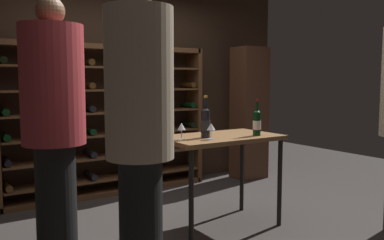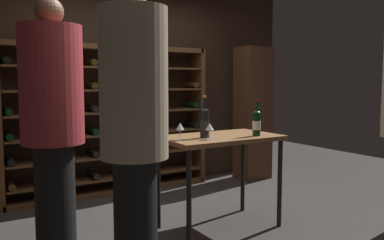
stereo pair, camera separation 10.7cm
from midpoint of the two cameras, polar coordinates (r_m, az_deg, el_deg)
name	(u,v)px [view 2 (the right image)]	position (r m, az deg, el deg)	size (l,w,h in m)	color
ground_plane	(190,226)	(4.05, 0.53, -14.63)	(9.48, 9.48, 0.00)	#383330
back_wall	(120,75)	(5.36, -9.42, 6.20)	(5.11, 0.10, 2.93)	#332319
wine_rack	(109,120)	(5.10, -10.91, -0.07)	(2.59, 0.32, 1.82)	brown
tasting_table	(220,146)	(3.85, 4.67, -3.69)	(1.11, 0.66, 0.88)	brown
person_guest_blue_shirt	(53,113)	(3.48, -18.08, 0.89)	(0.50, 0.50, 2.05)	black
person_bystander_dark_jacket	(134,120)	(2.66, -6.93, -0.06)	(0.44, 0.44, 2.05)	black
display_cabinet	(253,113)	(5.87, 9.01, 0.93)	(0.44, 0.36, 1.86)	#4C2D1E
wine_bottle_amber_reserve	(257,122)	(3.86, 9.79, -0.35)	(0.08, 0.08, 0.34)	black
wine_bottle_red_label	(205,122)	(3.68, 2.60, -0.33)	(0.09, 0.09, 0.38)	black
wine_glass_stemmed_left	(180,127)	(3.55, -0.82, -1.03)	(0.07, 0.07, 0.15)	silver
wine_glass_stemmed_right	(210,128)	(3.57, 3.34, -1.06)	(0.07, 0.07, 0.14)	silver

